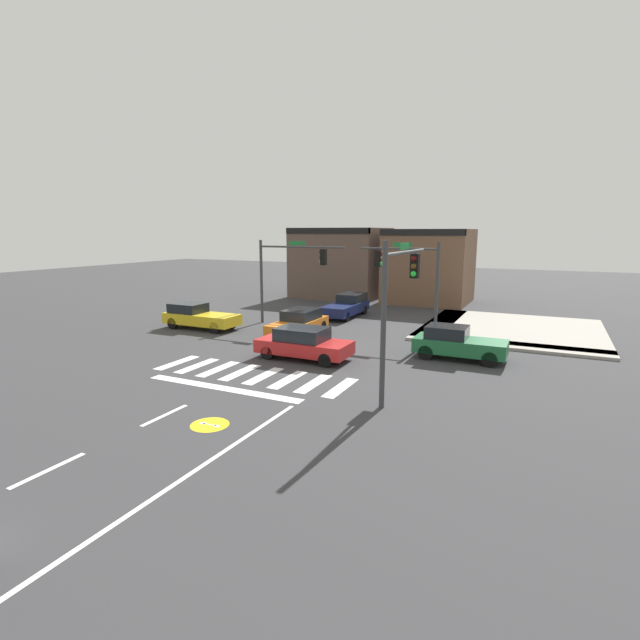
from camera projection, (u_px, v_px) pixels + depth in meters
name	position (u px, v px, depth m)	size (l,w,h in m)	color
ground_plane	(303.00, 350.00, 23.82)	(120.00, 120.00, 0.00)	#353538
crosswalk_near	(252.00, 374.00, 19.84)	(8.54, 2.51, 0.01)	silver
lane_markings	(128.00, 454.00, 12.71)	(6.80, 20.25, 0.01)	white
bike_detector_marking	(210.00, 425.00, 14.65)	(1.19, 1.19, 0.01)	yellow
curb_corner_northeast	(502.00, 329.00, 28.51)	(10.00, 10.60, 0.15)	#9E998E
storefront_row	(378.00, 264.00, 41.53)	(15.00, 6.96, 6.12)	brown
traffic_signal_southeast	(399.00, 289.00, 16.92)	(0.32, 4.96, 5.56)	#383A3D
traffic_signal_northeast	(409.00, 271.00, 26.41)	(4.52, 0.32, 5.27)	#383A3D
traffic_signal_northwest	(290.00, 266.00, 29.51)	(5.87, 0.32, 5.29)	#383A3D
car_orange	(299.00, 323.00, 27.02)	(1.83, 4.37, 1.46)	orange
car_green	(457.00, 343.00, 22.07)	(4.10, 1.75, 1.52)	#1E6638
car_red	(304.00, 343.00, 22.11)	(4.35, 1.90, 1.47)	red
car_navy	(347.00, 306.00, 33.17)	(1.77, 4.79, 1.50)	#141E4C
car_yellow	(199.00, 316.00, 29.02)	(4.69, 1.79, 1.51)	gold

